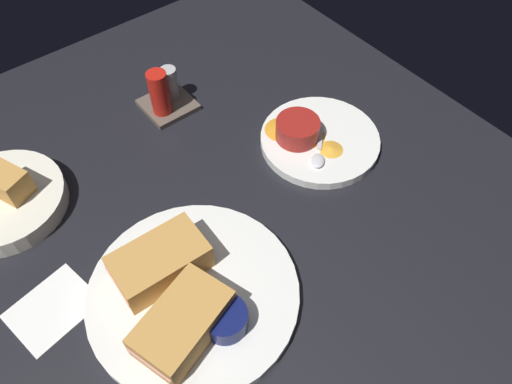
% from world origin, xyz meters
% --- Properties ---
extents(ground_plane, '(1.10, 1.10, 0.03)m').
position_xyz_m(ground_plane, '(0.00, 0.00, -0.01)').
color(ground_plane, black).
extents(plate_sandwich_main, '(0.30, 0.30, 0.02)m').
position_xyz_m(plate_sandwich_main, '(-0.07, -0.10, 0.01)').
color(plate_sandwich_main, white).
rests_on(plate_sandwich_main, ground_plane).
extents(sandwich_half_near, '(0.14, 0.08, 0.05)m').
position_xyz_m(sandwich_half_near, '(-0.08, -0.04, 0.04)').
color(sandwich_half_near, '#C68C42').
rests_on(sandwich_half_near, plate_sandwich_main).
extents(sandwich_half_far, '(0.15, 0.11, 0.05)m').
position_xyz_m(sandwich_half_far, '(-0.11, -0.14, 0.04)').
color(sandwich_half_far, '#C68C42').
rests_on(sandwich_half_far, plate_sandwich_main).
extents(ramekin_dark_sauce, '(0.06, 0.06, 0.03)m').
position_xyz_m(ramekin_dark_sauce, '(-0.06, -0.16, 0.03)').
color(ramekin_dark_sauce, '#0C144C').
rests_on(ramekin_dark_sauce, plate_sandwich_main).
extents(spoon_by_dark_ramekin, '(0.02, 0.10, 0.01)m').
position_xyz_m(spoon_by_dark_ramekin, '(-0.06, -0.11, 0.02)').
color(spoon_by_dark_ramekin, silver).
rests_on(spoon_by_dark_ramekin, plate_sandwich_main).
extents(plate_chips_companion, '(0.21, 0.21, 0.02)m').
position_xyz_m(plate_chips_companion, '(0.27, 0.01, 0.01)').
color(plate_chips_companion, white).
rests_on(plate_chips_companion, ground_plane).
extents(ramekin_light_gravy, '(0.08, 0.08, 0.04)m').
position_xyz_m(ramekin_light_gravy, '(0.24, 0.04, 0.04)').
color(ramekin_light_gravy, maroon).
rests_on(ramekin_light_gravy, plate_chips_companion).
extents(spoon_by_gravy_ramekin, '(0.08, 0.08, 0.01)m').
position_xyz_m(spoon_by_gravy_ramekin, '(0.24, -0.02, 0.02)').
color(spoon_by_gravy_ramekin, silver).
rests_on(spoon_by_gravy_ramekin, plate_chips_companion).
extents(plantain_chip_scatter, '(0.11, 0.16, 0.01)m').
position_xyz_m(plantain_chip_scatter, '(0.25, 0.04, 0.02)').
color(plantain_chip_scatter, gold).
rests_on(plantain_chip_scatter, plate_chips_companion).
extents(bread_basket_rear, '(0.19, 0.19, 0.08)m').
position_xyz_m(bread_basket_rear, '(-0.22, 0.22, 0.02)').
color(bread_basket_rear, silver).
rests_on(bread_basket_rear, ground_plane).
extents(condiment_caddy, '(0.09, 0.09, 0.10)m').
position_xyz_m(condiment_caddy, '(0.11, 0.26, 0.03)').
color(condiment_caddy, brown).
rests_on(condiment_caddy, ground_plane).
extents(paper_napkin_folded, '(0.12, 0.11, 0.00)m').
position_xyz_m(paper_napkin_folded, '(-0.23, 0.01, 0.00)').
color(paper_napkin_folded, white).
rests_on(paper_napkin_folded, ground_plane).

